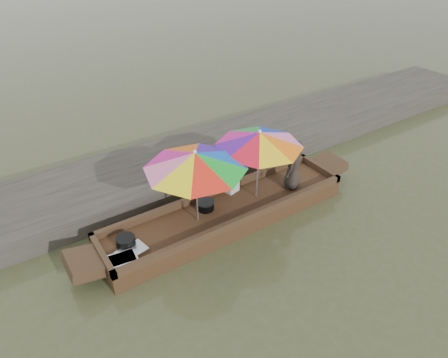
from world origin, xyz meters
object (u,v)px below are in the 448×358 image
tray_scallop (132,251)px  umbrella_bow (196,187)px  boat_hull (227,215)px  charcoal_grill (205,206)px  supply_bag (231,186)px  cooking_pot (126,242)px  tray_crayfish (122,260)px  vendor (294,164)px  umbrella_stern (258,165)px

tray_scallop → umbrella_bow: umbrella_bow is taller
boat_hull → charcoal_grill: size_ratio=15.23×
charcoal_grill → supply_bag: bearing=16.5°
tray_scallop → charcoal_grill: size_ratio=1.47×
cooking_pot → charcoal_grill: size_ratio=1.00×
tray_crayfish → tray_scallop: tray_crayfish is taller
cooking_pot → vendor: 3.77m
cooking_pot → vendor: (3.74, -0.21, 0.47)m
charcoal_grill → umbrella_bow: size_ratio=0.18×
tray_scallop → cooking_pot: bearing=92.6°
boat_hull → vendor: 1.78m
umbrella_stern → tray_crayfish: bearing=-175.0°
boat_hull → supply_bag: size_ratio=18.82×
boat_hull → tray_crayfish: tray_crayfish is taller
boat_hull → umbrella_stern: umbrella_stern is taller
charcoal_grill → umbrella_stern: umbrella_stern is taller
charcoal_grill → umbrella_stern: size_ratio=0.20×
supply_bag → umbrella_stern: size_ratio=0.16×
vendor → umbrella_stern: 0.90m
cooking_pot → vendor: bearing=-3.3°
boat_hull → supply_bag: 0.69m
vendor → boat_hull: bearing=-38.6°
umbrella_bow → charcoal_grill: bearing=35.0°
tray_crayfish → charcoal_grill: (1.96, 0.49, 0.04)m
charcoal_grill → umbrella_stern: (1.13, -0.21, 0.69)m
cooking_pot → umbrella_stern: size_ratio=0.20×
tray_crayfish → umbrella_bow: bearing=9.4°
tray_crayfish → charcoal_grill: bearing=13.9°
boat_hull → umbrella_bow: (-0.68, 0.00, 0.95)m
charcoal_grill → supply_bag: supply_bag is taller
tray_scallop → umbrella_stern: bearing=3.1°
supply_bag → vendor: size_ratio=0.25×
supply_bag → vendor: bearing=-26.1°
umbrella_stern → umbrella_bow: bearing=180.0°
tray_crayfish → tray_scallop: 0.25m
cooking_pot → supply_bag: 2.57m
boat_hull → supply_bag: supply_bag is taller
vendor → umbrella_bow: 2.31m
tray_crayfish → umbrella_bow: (1.66, 0.27, 0.73)m
umbrella_bow → umbrella_stern: (1.43, 0.00, 0.00)m
charcoal_grill → vendor: vendor is taller
tray_crayfish → supply_bag: bearing=14.7°
tray_crayfish → umbrella_stern: bearing=5.0°
cooking_pot → umbrella_bow: (1.44, -0.08, 0.68)m
vendor → umbrella_stern: bearing=-42.7°
umbrella_bow → vendor: bearing=-3.4°
cooking_pot → umbrella_bow: size_ratio=0.18×
tray_scallop → umbrella_bow: (1.43, 0.16, 0.74)m
charcoal_grill → tray_scallop: bearing=-168.0°
umbrella_stern → charcoal_grill: bearing=169.3°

